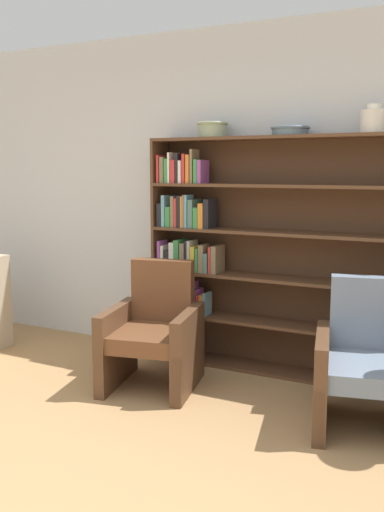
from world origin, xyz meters
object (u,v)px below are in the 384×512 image
Objects in this scene: bowl_terracotta at (290,130)px; vase_tall at (374,121)px; armchair_cushioned at (368,366)px; armchair_leather at (154,334)px; bowl_slate at (213,129)px; bookshelf at (258,256)px.

bowl_terracotta is 0.60m from vase_tall.
armchair_cushioned is (0.14, -0.66, -1.55)m from vase_tall.
bowl_terracotta is 1.83m from armchair_leather.
armchair_cushioned is (1.39, -0.66, -1.53)m from bowl_slate.
bookshelf is at bearing 2.32° from bowl_slate.
bowl_terracotta is 0.32× the size of armchair_leather.
vase_tall is at bearing 0.00° from bowl_terracotta.
vase_tall reaches higher than armchair_leather.
vase_tall is (0.84, -0.02, 1.02)m from bookshelf.
armchair_cushioned is (0.99, -0.68, -0.53)m from bookshelf.
vase_tall is at bearing 0.00° from bowl_slate.
bowl_terracotta is (0.24, -0.02, 0.97)m from bookshelf.
bowl_slate is 0.27× the size of armchair_cushioned.
armchair_leather is at bearing -103.96° from bowl_slate.
vase_tall is 2.20m from armchair_leather.
vase_tall is (1.24, 0.00, 0.02)m from bowl_slate.
armchair_leather is 1.00× the size of armchair_cushioned.
armchair_leather is (-1.41, -0.66, -1.55)m from vase_tall.
armchair_leather is (-0.16, -0.66, -1.53)m from bowl_slate.
bowl_terracotta is at bearing -54.66° from armchair_cushioned.
vase_tall reaches higher than bowl_slate.
vase_tall is 1.69m from armchair_cushioned.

